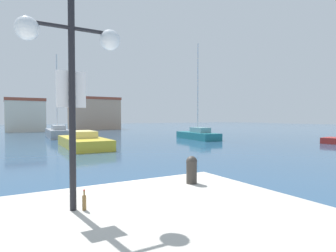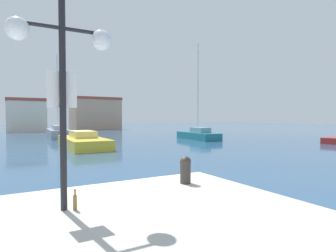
{
  "view_description": "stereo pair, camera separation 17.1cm",
  "coord_description": "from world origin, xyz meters",
  "views": [
    {
      "loc": [
        -2.2,
        -6.44,
        2.42
      ],
      "look_at": [
        11.88,
        17.67,
        1.56
      ],
      "focal_mm": 30.02,
      "sensor_mm": 36.0,
      "label": 1
    },
    {
      "loc": [
        -2.06,
        -6.52,
        2.42
      ],
      "look_at": [
        11.88,
        17.67,
        1.56
      ],
      "focal_mm": 30.02,
      "sensor_mm": 36.0,
      "label": 2
    }
  ],
  "objects": [
    {
      "name": "sailboat_teal_near_pier",
      "position": [
        16.3,
        18.66,
        0.54
      ],
      "size": [
        2.65,
        6.59,
        10.56
      ],
      "color": "#1E707A",
      "rests_on": "water"
    },
    {
      "name": "motorboat_yellow_far_right",
      "position": [
        3.29,
        16.59,
        0.48
      ],
      "size": [
        2.98,
        8.17,
        1.33
      ],
      "color": "gold",
      "rests_on": "water"
    },
    {
      "name": "mooring_bollard",
      "position": [
        1.27,
        -1.5,
        1.32
      ],
      "size": [
        0.24,
        0.24,
        0.59
      ],
      "color": "#38332D",
      "rests_on": "pier_quay"
    },
    {
      "name": "water",
      "position": [
        15.0,
        20.0,
        0.0
      ],
      "size": [
        160.0,
        160.0,
        0.0
      ],
      "primitive_type": "plane",
      "color": "#2D5175",
      "rests_on": "ground"
    },
    {
      "name": "bottle",
      "position": [
        -1.16,
        -2.11,
        1.12
      ],
      "size": [
        0.06,
        0.06,
        0.32
      ],
      "color": "olive",
      "rests_on": "pier_quay"
    },
    {
      "name": "harbor_office",
      "position": [
        0.88,
        48.33,
        2.84
      ],
      "size": [
        6.25,
        6.76,
        5.66
      ],
      "color": "beige",
      "rests_on": "ground"
    },
    {
      "name": "sailboat_grey_behind_lamppost",
      "position": [
        3.32,
        29.61,
        0.6
      ],
      "size": [
        2.56,
        8.21,
        10.04
      ],
      "color": "gray",
      "rests_on": "water"
    },
    {
      "name": "lamppost",
      "position": [
        -1.31,
        -2.01,
        3.45
      ],
      "size": [
        1.53,
        0.33,
        3.97
      ],
      "color": "black",
      "rests_on": "pier_quay"
    },
    {
      "name": "yacht_club",
      "position": [
        13.86,
        51.6,
        3.25
      ],
      "size": [
        9.28,
        7.61,
        6.48
      ],
      "color": "tan",
      "rests_on": "ground"
    }
  ]
}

